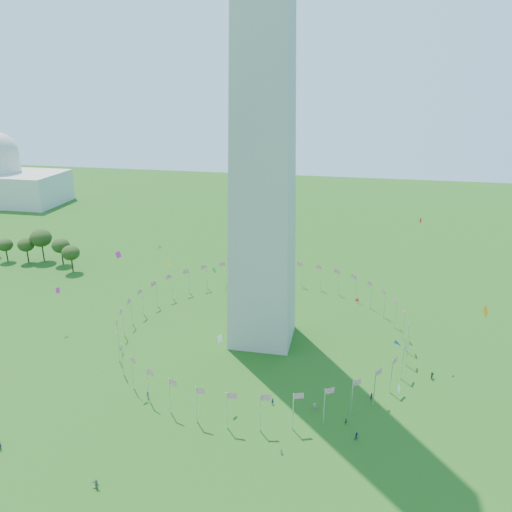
% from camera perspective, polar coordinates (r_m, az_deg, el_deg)
% --- Properties ---
extents(ground, '(600.00, 600.00, 0.00)m').
position_cam_1_polar(ground, '(105.65, -4.74, -22.35)').
color(ground, '#1A4911').
rests_on(ground, ground).
extents(washington_monument, '(16.80, 16.80, 169.00)m').
position_cam_1_polar(washington_monument, '(127.63, 0.93, 26.00)').
color(washington_monument, '#B0AB9D').
rests_on(washington_monument, ground).
extents(flag_ring, '(80.24, 80.24, 9.00)m').
position_cam_1_polar(flag_ring, '(143.24, 0.75, -7.73)').
color(flag_ring, silver).
rests_on(flag_ring, ground).
extents(capitol_building, '(70.00, 35.00, 46.00)m').
position_cam_1_polar(capitol_building, '(329.47, -27.23, 9.37)').
color(capitol_building, beige).
rests_on(capitol_building, ground).
extents(crowd, '(97.82, 75.53, 1.92)m').
position_cam_1_polar(crowd, '(104.74, -3.97, -22.12)').
color(crowd, black).
rests_on(crowd, ground).
extents(kites_aloft, '(125.43, 65.28, 25.48)m').
position_cam_1_polar(kites_aloft, '(114.10, 0.71, -5.34)').
color(kites_aloft, blue).
rests_on(kites_aloft, ground).
extents(tree_line_west, '(55.54, 16.35, 13.16)m').
position_cam_1_polar(tree_line_west, '(219.76, -25.06, 0.67)').
color(tree_line_west, '#314C19').
rests_on(tree_line_west, ground).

